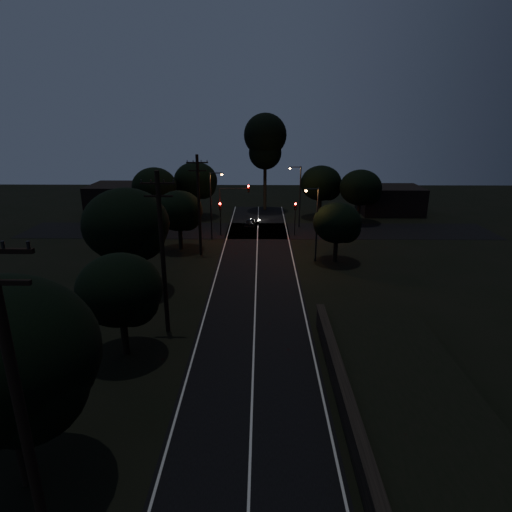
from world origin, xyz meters
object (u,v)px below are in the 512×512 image
object	(u,v)px
streetlight_c	(315,220)
signal_mast	(234,200)
utility_pole_far	(199,204)
utility_pole_near	(23,425)
streetlight_b	(299,192)
signal_left	(220,212)
tall_pine	(265,141)
signal_right	(295,213)
car	(251,222)
utility_pole_mid	(162,252)
streetlight_a	(212,201)

from	to	relation	value
streetlight_c	signal_mast	bearing A→B (deg)	131.19
streetlight_c	utility_pole_far	bearing A→B (deg)	170.40
utility_pole_near	streetlight_b	size ratio (longest dim) A/B	1.50
signal_left	utility_pole_near	bearing A→B (deg)	-91.91
tall_pine	signal_right	distance (m)	17.24
signal_right	streetlight_c	xyz separation A→B (m)	(1.23, -9.99, 1.51)
utility_pole_near	car	distance (m)	46.80
utility_pole_near	utility_pole_mid	distance (m)	17.01
streetlight_a	signal_right	bearing A→B (deg)	11.34
utility_pole_far	streetlight_b	xyz separation A→B (m)	(11.31, 12.00, -0.85)
streetlight_a	car	size ratio (longest dim) A/B	2.44
tall_pine	signal_mast	size ratio (longest dim) A/B	2.33
signal_mast	streetlight_c	xyz separation A→B (m)	(8.74, -9.99, 0.01)
utility_pole_near	signal_right	size ratio (longest dim) A/B	2.93
signal_mast	signal_right	bearing A→B (deg)	-0.03
utility_pole_near	signal_mast	distance (m)	42.15
streetlight_a	tall_pine	bearing A→B (deg)	69.64
streetlight_b	signal_mast	bearing A→B (deg)	-154.01
utility_pole_far	tall_pine	distance (m)	24.56
utility_pole_mid	streetlight_b	size ratio (longest dim) A/B	1.38
signal_right	car	xyz separation A→B (m)	(-5.47, 4.18, -2.28)
streetlight_c	streetlight_a	bearing A→B (deg)	144.31
utility_pole_far	car	world-z (taller)	utility_pole_far
streetlight_a	streetlight_c	world-z (taller)	streetlight_a
signal_right	signal_left	bearing A→B (deg)	180.00
utility_pole_far	streetlight_b	size ratio (longest dim) A/B	1.31
tall_pine	car	distance (m)	14.82
signal_mast	streetlight_c	distance (m)	13.28
utility_pole_far	streetlight_b	world-z (taller)	utility_pole_far
utility_pole_far	signal_mast	xyz separation A→B (m)	(3.09, 7.99, -1.15)
utility_pole_mid	streetlight_c	size ratio (longest dim) A/B	1.47
utility_pole_far	car	xyz separation A→B (m)	(5.13, 12.17, -4.93)
utility_pole_near	car	xyz separation A→B (m)	(5.13, 46.17, -5.69)
tall_pine	car	world-z (taller)	tall_pine
utility_pole_near	tall_pine	xyz separation A→B (m)	(7.00, 57.00, 4.26)
car	signal_right	bearing A→B (deg)	158.76
utility_pole_mid	signal_right	distance (m)	27.30
utility_pole_mid	streetlight_a	xyz separation A→B (m)	(0.69, 23.00, -1.10)
streetlight_c	tall_pine	bearing A→B (deg)	100.93
signal_right	car	distance (m)	7.25
signal_left	streetlight_a	distance (m)	2.77
tall_pine	signal_mast	world-z (taller)	tall_pine
utility_pole_far	car	distance (m)	14.10
signal_left	streetlight_b	xyz separation A→B (m)	(9.91, 4.01, 1.80)
signal_mast	utility_pole_mid	bearing A→B (deg)	-97.04
streetlight_a	streetlight_c	bearing A→B (deg)	-35.69
utility_pole_mid	streetlight_a	size ratio (longest dim) A/B	1.38
utility_pole_far	tall_pine	size ratio (longest dim) A/B	0.72
utility_pole_near	car	size ratio (longest dim) A/B	3.65
utility_pole_mid	utility_pole_near	bearing A→B (deg)	-90.00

